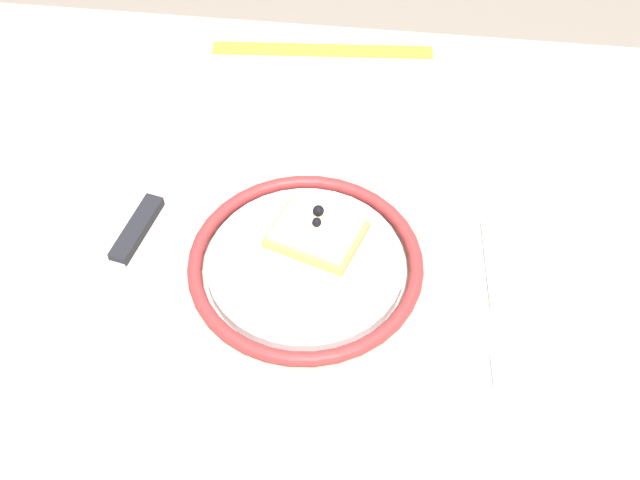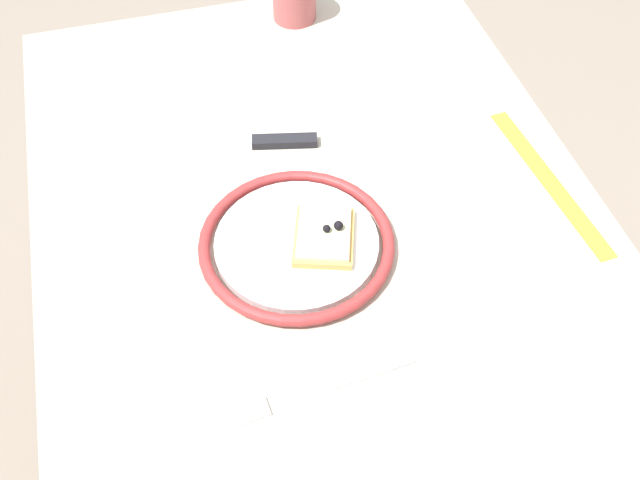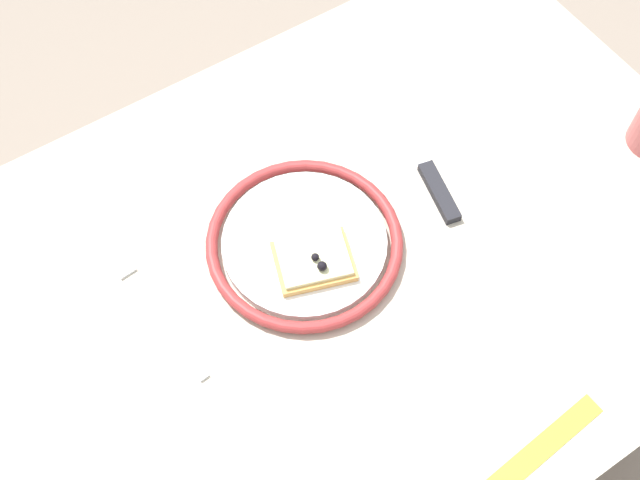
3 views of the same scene
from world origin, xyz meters
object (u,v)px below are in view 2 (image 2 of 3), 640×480
Objects in this scene: plate at (297,244)px; knife at (261,143)px; pizza_slice_near at (325,237)px; measuring_tape at (549,181)px; dining_table at (331,288)px; fork at (324,387)px.

plate is 0.19m from knife.
pizza_slice_near is at bearing -105.25° from plate.
plate is 2.21× the size of pizza_slice_near.
knife is 0.39m from measuring_tape.
pizza_slice_near is 0.20m from knife.
knife is at bearing 60.02° from measuring_tape.
dining_table is 0.11m from plate.
measuring_tape is (-0.17, -0.35, -0.00)m from knife.
knife is (0.20, 0.05, 0.10)m from dining_table.
fork reaches higher than dining_table.
pizza_slice_near reaches higher than dining_table.
measuring_tape is at bearing -84.50° from pizza_slice_near.
dining_table is 0.32m from measuring_tape.
plate is at bearing -179.29° from knife.
pizza_slice_near is at bearing -169.99° from knife.
fork is 0.43m from measuring_tape.
pizza_slice_near is at bearing -15.88° from fork.
measuring_tape is (0.21, -0.37, -0.00)m from fork.
measuring_tape is at bearing -59.94° from fork.
dining_table is 0.22m from knife.
fork is (-0.19, 0.02, -0.01)m from plate.
pizza_slice_near is at bearing 98.38° from dining_table.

